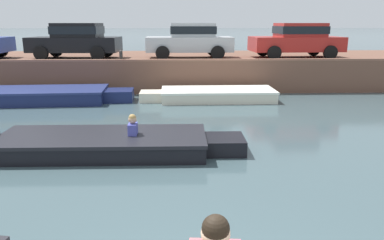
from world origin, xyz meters
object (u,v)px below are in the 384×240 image
Objects in this scene: mooring_bollard_mid at (121,55)px; car_right_inner_red at (297,39)px; car_left_inner_black at (76,39)px; boat_moored_west_navy at (40,96)px; boat_moored_central_cream at (212,95)px; motorboat_passing at (113,144)px; car_centre_silver at (191,39)px.

car_right_inner_red is at bearing 8.87° from mooring_bollard_mid.
car_right_inner_red is at bearing 0.03° from car_left_inner_black.
boat_moored_west_navy is 6.60m from boat_moored_central_cream.
mooring_bollard_mid reaches higher than boat_moored_central_cream.
boat_moored_central_cream is 11.71× the size of mooring_bollard_mid.
car_left_inner_black is 9.92m from car_right_inner_red.
car_right_inner_red reaches higher than boat_moored_west_navy.
car_left_inner_black and car_right_inner_red have the same top height.
boat_moored_central_cream is at bearing 1.02° from boat_moored_west_navy.
boat_moored_west_navy is 1.13× the size of motorboat_passing.
mooring_bollard_mid reaches higher than boat_moored_west_navy.
car_right_inner_red is (6.96, 8.79, 2.01)m from motorboat_passing.
car_left_inner_black is 2.52m from mooring_bollard_mid.
motorboat_passing reaches higher than boat_moored_west_navy.
car_left_inner_black is at bearing -179.95° from car_centre_silver.
car_centre_silver is (2.12, 8.79, 2.00)m from motorboat_passing.
car_right_inner_red reaches higher than motorboat_passing.
car_right_inner_red is at bearing 15.38° from boat_moored_west_navy.
mooring_bollard_mid is (2.13, -1.21, -0.61)m from car_left_inner_black.
car_centre_silver is at bearing -179.98° from car_right_inner_red.
car_centre_silver and car_right_inner_red have the same top height.
boat_moored_west_navy is at bearing -178.98° from boat_moored_central_cream.
boat_moored_central_cream is 1.35× the size of car_centre_silver.
motorboat_passing is 9.26m from car_centre_silver.
mooring_bollard_mid is (-2.95, -1.21, -0.61)m from car_centre_silver.
car_centre_silver is (5.08, 0.00, -0.00)m from car_left_inner_black.
car_centre_silver is 0.94× the size of car_right_inner_red.
car_right_inner_red is (9.92, 0.01, 0.00)m from car_left_inner_black.
car_right_inner_red is (10.68, 2.94, 1.97)m from boat_moored_west_navy.
motorboat_passing is at bearing -115.71° from boat_moored_central_cream.
motorboat_passing reaches higher than boat_moored_central_cream.
boat_moored_west_navy is at bearing 122.44° from motorboat_passing.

